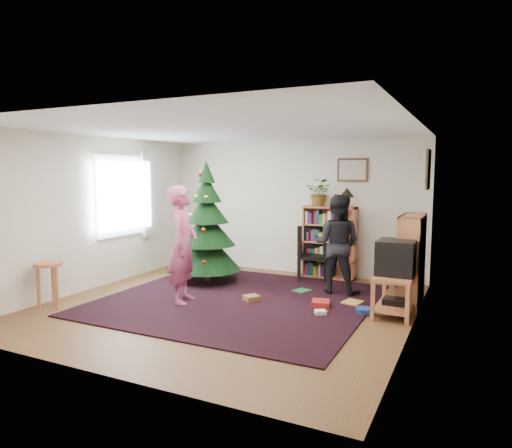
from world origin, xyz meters
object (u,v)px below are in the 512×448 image
at_px(bookshelf_right, 411,259).
at_px(stool, 49,273).
at_px(person_by_chair, 337,244).
at_px(potted_plant, 320,192).
at_px(picture_back, 353,170).
at_px(picture_right, 428,170).
at_px(armchair, 314,251).
at_px(crt_tv, 396,257).
at_px(table_lamp, 347,194).
at_px(tv_stand, 395,291).
at_px(christmas_tree, 207,232).
at_px(bookshelf_back, 329,242).
at_px(person_standing, 183,245).

relative_size(bookshelf_right, stool, 1.98).
bearing_deg(person_by_chair, potted_plant, -59.36).
xyz_separation_m(picture_back, picture_right, (1.33, -0.73, 0.00)).
bearing_deg(armchair, picture_right, -34.27).
distance_m(picture_right, crt_tv, 1.64).
distance_m(stool, table_lamp, 4.94).
bearing_deg(picture_back, person_by_chair, -87.19).
bearing_deg(person_by_chair, table_lamp, -84.69).
height_order(armchair, potted_plant, potted_plant).
height_order(crt_tv, stool, crt_tv).
bearing_deg(tv_stand, stool, -157.43).
bearing_deg(tv_stand, christmas_tree, 172.15).
relative_size(bookshelf_right, table_lamp, 3.79).
height_order(bookshelf_right, armchair, bookshelf_right).
distance_m(picture_right, tv_stand, 1.99).
distance_m(picture_back, potted_plant, 0.70).
bearing_deg(picture_right, tv_stand, -102.85).
relative_size(bookshelf_back, person_standing, 0.76).
distance_m(bookshelf_back, crt_tv, 2.23).
xyz_separation_m(bookshelf_back, potted_plant, (-0.20, 0.00, 0.88)).
height_order(picture_right, potted_plant, picture_right).
xyz_separation_m(picture_back, person_standing, (-1.83, -2.61, -1.09)).
bearing_deg(picture_right, picture_back, 151.31).
height_order(christmas_tree, bookshelf_right, christmas_tree).
distance_m(bookshelf_back, potted_plant, 0.91).
distance_m(tv_stand, table_lamp, 2.38).
height_order(armchair, table_lamp, table_lamp).
relative_size(picture_back, bookshelf_right, 0.42).
relative_size(picture_back, tv_stand, 0.63).
bearing_deg(crt_tv, table_lamp, 123.40).
bearing_deg(person_by_chair, armchair, -52.38).
bearing_deg(picture_back, table_lamp, -113.51).
relative_size(picture_back, person_by_chair, 0.35).
bearing_deg(person_standing, stool, 108.44).
bearing_deg(crt_tv, person_standing, -165.17).
relative_size(picture_back, stool, 0.84).
relative_size(crt_tv, armchair, 0.56).
xyz_separation_m(bookshelf_back, stool, (-2.99, -3.54, -0.16)).
bearing_deg(potted_plant, picture_right, -17.39).
distance_m(christmas_tree, potted_plant, 2.15).
xyz_separation_m(christmas_tree, bookshelf_right, (3.36, 0.18, -0.21)).
relative_size(person_standing, potted_plant, 3.45).
distance_m(christmas_tree, person_standing, 1.26).
xyz_separation_m(bookshelf_back, tv_stand, (1.43, -1.71, -0.34)).
distance_m(bookshelf_back, table_lamp, 0.92).
bearing_deg(potted_plant, stool, -128.22).
xyz_separation_m(crt_tv, person_standing, (-2.90, -0.77, 0.08)).
distance_m(person_standing, person_by_chair, 2.40).
bearing_deg(potted_plant, crt_tv, -46.41).
distance_m(bookshelf_right, crt_tv, 0.65).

